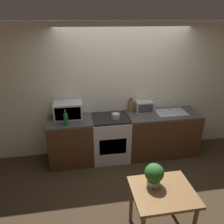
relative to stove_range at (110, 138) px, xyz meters
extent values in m
plane|color=#3D2D1E|center=(0.31, -0.69, -0.45)|extent=(16.00, 16.00, 0.00)
cube|color=silver|center=(0.31, 0.34, 0.85)|extent=(10.00, 0.06, 2.60)
cube|color=#4C2D19|center=(-0.77, 0.00, -0.02)|extent=(0.82, 0.62, 0.86)
cube|color=#474442|center=(-0.77, 0.00, 0.43)|extent=(0.82, 0.62, 0.04)
cube|color=#4C2D19|center=(1.07, 0.00, -0.02)|extent=(1.43, 0.62, 0.86)
cube|color=#474442|center=(1.07, 0.00, 0.43)|extent=(1.43, 0.62, 0.04)
cube|color=silver|center=(0.00, 0.00, -0.02)|extent=(0.71, 0.62, 0.86)
cube|color=black|center=(0.00, 0.00, 0.43)|extent=(0.68, 0.57, 0.04)
cube|color=black|center=(0.00, -0.30, -0.02)|extent=(0.51, 0.02, 0.32)
cylinder|color=#B7B7BC|center=(0.09, -0.06, 0.50)|extent=(0.15, 0.15, 0.09)
cone|color=#B7B7BC|center=(0.09, -0.06, 0.57)|extent=(0.15, 0.15, 0.04)
sphere|color=black|center=(0.09, -0.06, 0.60)|extent=(0.03, 0.03, 0.03)
cube|color=silver|center=(-0.78, 0.12, 0.61)|extent=(0.53, 0.35, 0.31)
cube|color=black|center=(-0.78, -0.05, 0.61)|extent=(0.46, 0.01, 0.25)
cylinder|color=#1E662D|center=(-0.82, -0.18, 0.55)|extent=(0.08, 0.08, 0.20)
cylinder|color=#1E662D|center=(-0.82, -0.18, 0.70)|extent=(0.03, 0.03, 0.08)
cube|color=brown|center=(0.45, 0.22, 0.56)|extent=(0.09, 0.10, 0.21)
cylinder|color=black|center=(0.43, 0.22, 0.70)|extent=(0.01, 0.01, 0.07)
cylinder|color=black|center=(0.45, 0.22, 0.70)|extent=(0.01, 0.01, 0.07)
cylinder|color=black|center=(0.47, 0.22, 0.70)|extent=(0.01, 0.01, 0.07)
cube|color=#ADAFB5|center=(0.71, 0.17, 0.56)|extent=(0.33, 0.24, 0.22)
cube|color=black|center=(0.71, 0.06, 0.56)|extent=(0.29, 0.01, 0.17)
cube|color=#ADAFB5|center=(1.22, 0.00, 0.46)|extent=(0.59, 0.40, 0.02)
cylinder|color=#ADAFB5|center=(1.22, 0.14, 0.58)|extent=(0.03, 0.03, 0.22)
cube|color=brown|center=(0.35, -1.83, 0.27)|extent=(0.75, 0.64, 0.04)
cylinder|color=brown|center=(0.04, -1.57, -0.10)|extent=(0.05, 0.05, 0.70)
cylinder|color=brown|center=(0.67, -1.57, -0.10)|extent=(0.05, 0.05, 0.70)
cylinder|color=beige|center=(0.27, -1.70, 0.33)|extent=(0.16, 0.16, 0.07)
sphere|color=#2D6B28|center=(0.27, -1.70, 0.46)|extent=(0.24, 0.24, 0.24)
camera|label=1|loc=(-0.58, -3.73, 2.20)|focal=35.00mm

